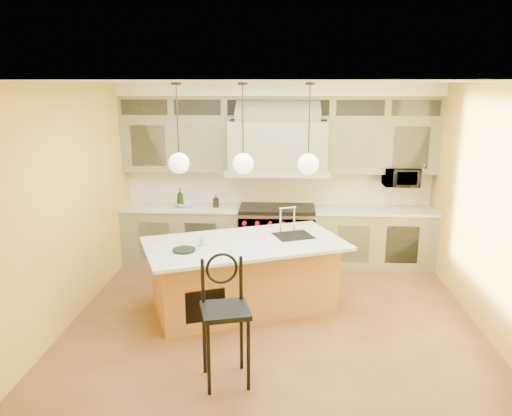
# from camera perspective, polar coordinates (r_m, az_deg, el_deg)

# --- Properties ---
(floor) EXTENTS (5.00, 5.00, 0.00)m
(floor) POSITION_cam_1_polar(r_m,az_deg,el_deg) (6.32, 1.99, -13.07)
(floor) COLOR brown
(floor) RESTS_ON ground
(ceiling) EXTENTS (5.00, 5.00, 0.00)m
(ceiling) POSITION_cam_1_polar(r_m,az_deg,el_deg) (5.63, 2.25, 14.23)
(ceiling) COLOR white
(ceiling) RESTS_ON wall_back
(wall_back) EXTENTS (5.00, 0.00, 5.00)m
(wall_back) POSITION_cam_1_polar(r_m,az_deg,el_deg) (8.25, 2.50, 4.03)
(wall_back) COLOR gold
(wall_back) RESTS_ON ground
(wall_front) EXTENTS (5.00, 0.00, 5.00)m
(wall_front) POSITION_cam_1_polar(r_m,az_deg,el_deg) (3.44, 1.18, -10.47)
(wall_front) COLOR gold
(wall_front) RESTS_ON ground
(wall_left) EXTENTS (0.00, 5.00, 5.00)m
(wall_left) POSITION_cam_1_polar(r_m,az_deg,el_deg) (6.37, -21.00, 0.11)
(wall_left) COLOR gold
(wall_left) RESTS_ON ground
(wall_right) EXTENTS (0.00, 5.00, 5.00)m
(wall_right) POSITION_cam_1_polar(r_m,az_deg,el_deg) (6.28, 25.57, -0.53)
(wall_right) COLOR gold
(wall_right) RESTS_ON ground
(back_cabinetry) EXTENTS (5.00, 0.77, 2.90)m
(back_cabinetry) POSITION_cam_1_polar(r_m,az_deg,el_deg) (8.00, 2.47, 3.56)
(back_cabinetry) COLOR gray
(back_cabinetry) RESTS_ON floor
(range) EXTENTS (1.20, 0.74, 0.96)m
(range) POSITION_cam_1_polar(r_m,az_deg,el_deg) (8.13, 2.39, -3.12)
(range) COLOR silver
(range) RESTS_ON floor
(kitchen_island) EXTENTS (2.80, 2.16, 1.35)m
(kitchen_island) POSITION_cam_1_polar(r_m,az_deg,el_deg) (6.56, -1.35, -7.53)
(kitchen_island) COLOR #A46E3A
(kitchen_island) RESTS_ON floor
(counter_stool) EXTENTS (0.55, 0.55, 1.28)m
(counter_stool) POSITION_cam_1_polar(r_m,az_deg,el_deg) (4.94, -3.60, -11.69)
(counter_stool) COLOR black
(counter_stool) RESTS_ON floor
(microwave) EXTENTS (0.54, 0.37, 0.30)m
(microwave) POSITION_cam_1_polar(r_m,az_deg,el_deg) (8.22, 16.22, 3.43)
(microwave) COLOR black
(microwave) RESTS_ON back_cabinetry
(oil_bottle_a) EXTENTS (0.13, 0.13, 0.30)m
(oil_bottle_a) POSITION_cam_1_polar(r_m,az_deg,el_deg) (8.16, -8.66, 1.18)
(oil_bottle_a) COLOR black
(oil_bottle_a) RESTS_ON back_cabinetry
(oil_bottle_b) EXTENTS (0.10, 0.10, 0.21)m
(oil_bottle_b) POSITION_cam_1_polar(r_m,az_deg,el_deg) (8.07, -4.59, 0.83)
(oil_bottle_b) COLOR black
(oil_bottle_b) RESTS_ON back_cabinetry
(fruit_bowl) EXTENTS (0.32, 0.32, 0.08)m
(fruit_bowl) POSITION_cam_1_polar(r_m,az_deg,el_deg) (8.17, -8.08, 0.42)
(fruit_bowl) COLOR silver
(fruit_bowl) RESTS_ON back_cabinetry
(cup) EXTENTS (0.12, 0.12, 0.10)m
(cup) POSITION_cam_1_polar(r_m,az_deg,el_deg) (6.25, -6.13, -3.84)
(cup) COLOR beige
(cup) RESTS_ON kitchen_island
(pendant_left) EXTENTS (0.26, 0.26, 1.11)m
(pendant_left) POSITION_cam_1_polar(r_m,az_deg,el_deg) (6.29, -8.80, 5.36)
(pendant_left) COLOR #2D2319
(pendant_left) RESTS_ON ceiling
(pendant_center) EXTENTS (0.26, 0.26, 1.11)m
(pendant_center) POSITION_cam_1_polar(r_m,az_deg,el_deg) (6.17, -1.48, 5.36)
(pendant_center) COLOR #2D2319
(pendant_center) RESTS_ON ceiling
(pendant_right) EXTENTS (0.26, 0.26, 1.11)m
(pendant_right) POSITION_cam_1_polar(r_m,az_deg,el_deg) (6.16, 5.99, 5.26)
(pendant_right) COLOR #2D2319
(pendant_right) RESTS_ON ceiling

